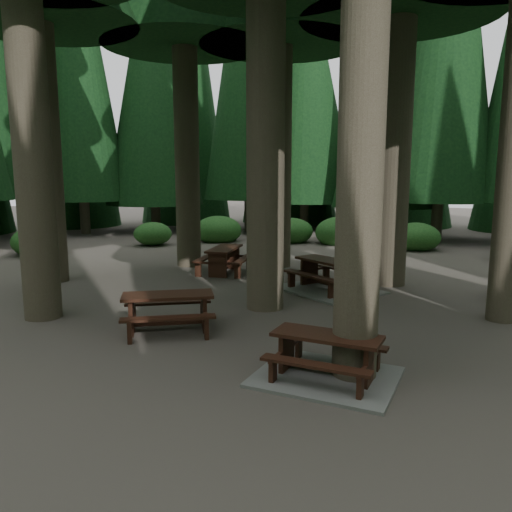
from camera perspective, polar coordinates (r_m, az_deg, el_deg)
The scene contains 6 objects.
ground at distance 11.77m, azimuth -2.81°, elevation -5.58°, with size 80.00×80.00×0.00m, color #4E4740.
picnic_table_a at distance 7.66m, azimuth 8.05°, elevation -12.16°, with size 2.22×1.92×0.69m.
picnic_table_b at distance 15.46m, azimuth -3.62°, elevation -0.02°, with size 2.01×2.22×0.79m.
picnic_table_c at distance 13.23m, azimuth 8.31°, elevation -2.73°, with size 3.00×2.77×0.82m.
picnic_table_e at distance 9.82m, azimuth -10.01°, elevation -5.72°, with size 2.22×2.19×0.75m.
shrub_ring at distance 11.92m, azimuth 2.03°, elevation -3.40°, with size 23.86×24.64×1.49m.
Camera 1 is at (6.56, -9.30, 3.00)m, focal length 35.00 mm.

